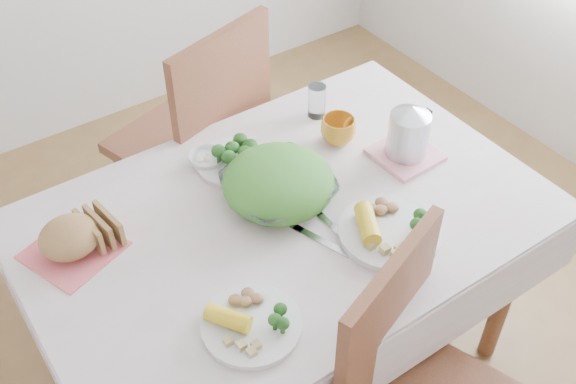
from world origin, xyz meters
TOP-DOWN VIEW (x-y plane):
  - floor at (0.00, 0.00)m, footprint 3.60×3.60m
  - dining_table at (0.00, 0.00)m, footprint 1.40×0.90m
  - tablecloth at (0.00, 0.00)m, footprint 1.50×1.00m
  - chair_far at (0.05, 0.75)m, footprint 0.60×0.60m
  - salad_bowl at (0.02, 0.06)m, footprint 0.32×0.32m
  - dinner_plate_left at (-0.30, -0.29)m, footprint 0.31×0.31m
  - dinner_plate_right at (0.19, -0.24)m, footprint 0.42×0.42m
  - broccoli_plate at (-0.01, 0.28)m, footprint 0.30×0.30m
  - napkin at (-0.57, 0.21)m, footprint 0.29×0.29m
  - bread_loaf at (-0.57, 0.21)m, footprint 0.21×0.21m
  - fruit_bowl at (-0.08, 0.32)m, footprint 0.15×0.15m
  - yellow_mug at (0.33, 0.18)m, footprint 0.14×0.14m
  - glass_tumbler at (0.36, 0.34)m, footprint 0.08×0.08m
  - pink_tray at (0.46, -0.00)m, footprint 0.20×0.20m
  - electric_kettle at (0.46, -0.00)m, footprint 0.13×0.13m
  - fork_left at (0.02, -0.15)m, footprint 0.08×0.19m
  - fork_right at (0.08, -0.13)m, footprint 0.02×0.17m

SIDE VIEW (x-z plane):
  - floor at x=0.00m, z-range 0.00..0.00m
  - dining_table at x=0.00m, z-range 0.00..0.75m
  - chair_far at x=0.05m, z-range -0.07..1.00m
  - tablecloth at x=0.00m, z-range 0.75..0.76m
  - napkin at x=-0.57m, z-range 0.76..0.77m
  - fork_left at x=0.02m, z-range 0.76..0.77m
  - fork_right at x=0.08m, z-range 0.76..0.77m
  - pink_tray at x=0.46m, z-range 0.76..0.78m
  - broccoli_plate at x=-0.01m, z-range 0.76..0.78m
  - dinner_plate_left at x=-0.30m, z-range 0.76..0.78m
  - dinner_plate_right at x=0.19m, z-range 0.76..0.79m
  - fruit_bowl at x=-0.08m, z-range 0.76..0.80m
  - salad_bowl at x=0.02m, z-range 0.76..0.84m
  - yellow_mug at x=0.33m, z-range 0.76..0.85m
  - bread_loaf at x=-0.57m, z-range 0.77..0.87m
  - glass_tumbler at x=0.36m, z-range 0.77..0.89m
  - electric_kettle at x=0.46m, z-range 0.79..0.97m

